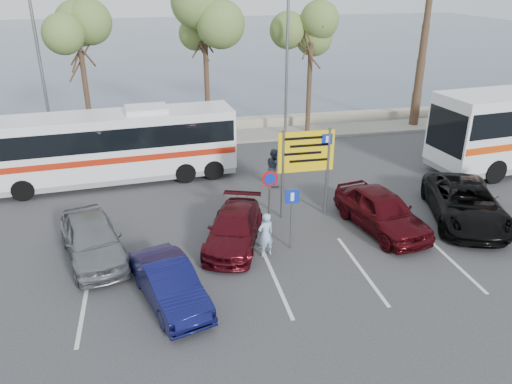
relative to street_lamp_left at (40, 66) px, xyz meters
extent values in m
plane|color=#353538|center=(10.00, -13.52, -4.60)|extent=(120.00, 120.00, 0.00)
cube|color=gray|center=(10.00, 0.48, -4.52)|extent=(44.00, 2.40, 0.15)
cube|color=#A9A187|center=(10.00, 2.48, -4.30)|extent=(48.00, 0.80, 0.60)
plane|color=#394C5B|center=(10.00, 46.48, -4.59)|extent=(140.00, 140.00, 0.00)
cylinder|color=#382619|center=(2.00, 0.48, -1.93)|extent=(0.28, 0.28, 5.04)
cylinder|color=#382619|center=(8.50, 0.48, -1.65)|extent=(0.28, 0.28, 5.60)
cylinder|color=#382619|center=(14.50, 0.48, -1.86)|extent=(0.28, 0.28, 5.18)
cylinder|color=#382619|center=(21.50, 0.48, 0.55)|extent=(0.48, 0.48, 10.00)
cylinder|color=slate|center=(0.00, 0.08, -0.45)|extent=(0.16, 0.16, 8.00)
cylinder|color=slate|center=(13.00, 0.08, -0.45)|extent=(0.16, 0.16, 8.00)
cylinder|color=slate|center=(10.10, -10.32, -2.80)|extent=(0.12, 0.12, 3.60)
cylinder|color=slate|center=(11.90, -10.32, -2.80)|extent=(0.12, 0.12, 3.60)
cube|color=yellow|center=(11.00, -10.32, -1.90)|extent=(2.20, 0.06, 1.60)
cube|color=#0C2699|center=(11.80, -10.36, -1.45)|extent=(0.42, 0.01, 0.42)
cylinder|color=slate|center=(9.40, -11.12, -3.50)|extent=(0.07, 0.07, 2.20)
cylinder|color=#B20C0C|center=(9.40, -11.15, -2.55)|extent=(0.60, 0.03, 0.60)
cylinder|color=slate|center=(9.80, -12.72, -3.50)|extent=(0.07, 0.07, 2.20)
cube|color=#0C2699|center=(9.80, -12.74, -2.60)|extent=(0.50, 0.03, 0.50)
cube|color=white|center=(3.50, -5.08, -2.74)|extent=(11.16, 3.27, 2.70)
cube|color=black|center=(3.50, -5.08, -2.26)|extent=(10.94, 3.29, 0.96)
cube|color=#AB210D|center=(3.50, -5.08, -3.18)|extent=(11.05, 3.29, 0.28)
cube|color=gray|center=(3.50, -5.08, -4.09)|extent=(11.05, 3.23, 0.50)
cube|color=white|center=(3.50, -5.08, -1.28)|extent=(1.95, 1.62, 0.22)
imported|color=gray|center=(3.10, -12.02, -3.85)|extent=(2.84, 4.69, 1.49)
imported|color=#0F1146|center=(5.50, -15.04, -3.97)|extent=(2.40, 4.05, 1.26)
imported|color=#4C0C14|center=(7.90, -12.02, -3.99)|extent=(3.00, 4.52, 1.22)
imported|color=#45090F|center=(13.50, -12.02, -3.83)|extent=(2.61, 4.78, 1.54)
imported|color=black|center=(17.00, -12.02, -3.85)|extent=(4.03, 5.86, 1.49)
imported|color=#90B1D2|center=(8.83, -13.01, -3.80)|extent=(0.67, 0.54, 1.59)
imported|color=#363F51|center=(10.58, -7.02, -3.73)|extent=(0.77, 0.93, 1.74)
camera|label=1|loc=(5.47, -27.48, 4.28)|focal=35.00mm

